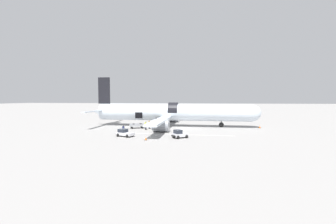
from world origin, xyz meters
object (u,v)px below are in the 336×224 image
object	(u,v)px
airplane	(171,113)
ground_crew_driver	(146,125)
ground_crew_loader_a	(149,124)
suitcase_on_tarmac_upright	(123,128)
baggage_tug_lead	(180,134)
ground_crew_loader_b	(152,126)
ground_crew_supervisor	(157,124)
baggage_tug_mid	(125,133)
baggage_cart_loading	(137,126)

from	to	relation	value
airplane	ground_crew_driver	size ratio (longest dim) A/B	22.55
airplane	ground_crew_driver	xyz separation A→B (m)	(-4.52, -6.90, -2.30)
ground_crew_loader_a	suitcase_on_tarmac_upright	bearing A→B (deg)	-160.41
ground_crew_driver	baggage_tug_lead	bearing A→B (deg)	-47.21
baggage_tug_lead	ground_crew_loader_b	world-z (taller)	ground_crew_loader_b
ground_crew_supervisor	suitcase_on_tarmac_upright	distance (m)	7.36
ground_crew_driver	suitcase_on_tarmac_upright	bearing A→B (deg)	179.80
baggage_tug_mid	suitcase_on_tarmac_upright	distance (m)	9.16
baggage_tug_lead	suitcase_on_tarmac_upright	distance (m)	15.50
baggage_cart_loading	ground_crew_loader_a	size ratio (longest dim) A/B	2.23
baggage_tug_lead	baggage_cart_loading	bearing A→B (deg)	133.81
baggage_tug_mid	ground_crew_loader_a	xyz separation A→B (m)	(1.94, 10.41, 0.38)
baggage_cart_loading	ground_crew_supervisor	bearing A→B (deg)	11.48
ground_crew_loader_a	baggage_tug_lead	bearing A→B (deg)	-53.89
ground_crew_loader_a	airplane	bearing A→B (deg)	50.09
baggage_tug_lead	airplane	bearing A→B (deg)	102.55
airplane	baggage_cart_loading	xyz separation A→B (m)	(-7.00, -4.61, -2.74)
suitcase_on_tarmac_upright	airplane	bearing A→B (deg)	36.13
airplane	ground_crew_supervisor	world-z (taller)	airplane
baggage_cart_loading	ground_crew_loader_b	xyz separation A→B (m)	(3.97, -2.46, 0.45)
baggage_tug_lead	ground_crew_driver	world-z (taller)	ground_crew_driver
baggage_cart_loading	ground_crew_loader_a	xyz separation A→B (m)	(2.80, -0.41, 0.46)
airplane	baggage_tug_mid	xyz separation A→B (m)	(-6.14, -15.43, -2.65)
ground_crew_supervisor	suitcase_on_tarmac_upright	world-z (taller)	ground_crew_supervisor
baggage_tug_mid	ground_crew_driver	xyz separation A→B (m)	(1.62, 8.53, 0.36)
baggage_tug_mid	ground_crew_driver	distance (m)	8.69
baggage_cart_loading	ground_crew_loader_b	size ratio (longest dim) A/B	2.26
ground_crew_driver	suitcase_on_tarmac_upright	xyz separation A→B (m)	(-4.91, 0.02, -0.59)
ground_crew_loader_a	ground_crew_driver	bearing A→B (deg)	-99.64
baggage_tug_lead	suitcase_on_tarmac_upright	xyz separation A→B (m)	(-12.87, 8.63, -0.25)
baggage_tug_mid	baggage_cart_loading	xyz separation A→B (m)	(-0.86, 10.82, -0.08)
airplane	baggage_tug_lead	xyz separation A→B (m)	(3.45, -15.51, -2.63)
baggage_tug_lead	baggage_tug_mid	xyz separation A→B (m)	(-9.59, 0.08, -0.02)
baggage_tug_mid	ground_crew_driver	world-z (taller)	ground_crew_driver
airplane	ground_crew_supervisor	size ratio (longest dim) A/B	21.84
baggage_tug_lead	ground_crew_driver	distance (m)	11.74
baggage_tug_mid	ground_crew_driver	bearing A→B (deg)	79.25
ground_crew_driver	baggage_tug_mid	bearing A→B (deg)	-100.75
baggage_cart_loading	suitcase_on_tarmac_upright	xyz separation A→B (m)	(-2.42, -2.27, -0.15)
baggage_tug_mid	baggage_cart_loading	world-z (taller)	baggage_tug_mid
airplane	ground_crew_loader_a	distance (m)	6.93
ground_crew_driver	baggage_cart_loading	bearing A→B (deg)	137.37
airplane	suitcase_on_tarmac_upright	xyz separation A→B (m)	(-9.42, -6.88, -2.89)
ground_crew_driver	ground_crew_supervisor	world-z (taller)	ground_crew_supervisor
ground_crew_loader_b	ground_crew_driver	bearing A→B (deg)	173.23
airplane	ground_crew_loader_b	world-z (taller)	airplane
baggage_tug_mid	ground_crew_supervisor	world-z (taller)	ground_crew_supervisor
baggage_tug_mid	ground_crew_supervisor	bearing A→B (deg)	74.01
suitcase_on_tarmac_upright	ground_crew_loader_a	bearing A→B (deg)	19.59
baggage_cart_loading	ground_crew_loader_a	distance (m)	2.87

